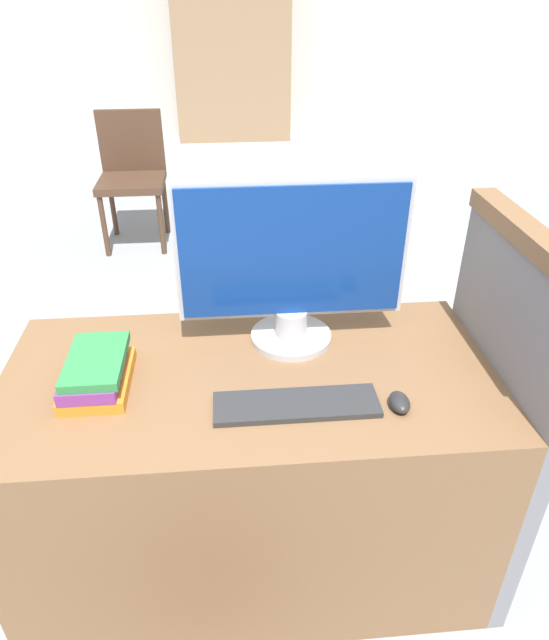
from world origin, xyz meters
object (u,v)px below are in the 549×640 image
Objects in this scene: mouse at (400,402)px; far_chair at (132,170)px; book_stack at (96,373)px; monitor at (292,265)px; keyboard at (296,405)px.

far_chair is at bearing 110.00° from mouse.
far_chair is (-0.27, 2.72, -0.27)m from book_stack.
monitor is at bearing 18.79° from book_stack.
monitor reaches higher than keyboard.
monitor is 1.55× the size of keyboard.
book_stack reaches higher than keyboard.
keyboard is 0.53m from book_stack.
monitor reaches higher than mouse.
keyboard is 5.16× the size of mouse.
monitor is at bearing 85.98° from keyboard.
far_chair is at bearing 107.72° from monitor.
monitor is 2.70m from far_chair.
mouse is 3.07m from far_chair.
far_chair is (-0.79, 2.85, -0.23)m from keyboard.
keyboard is at bearing -94.02° from monitor.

